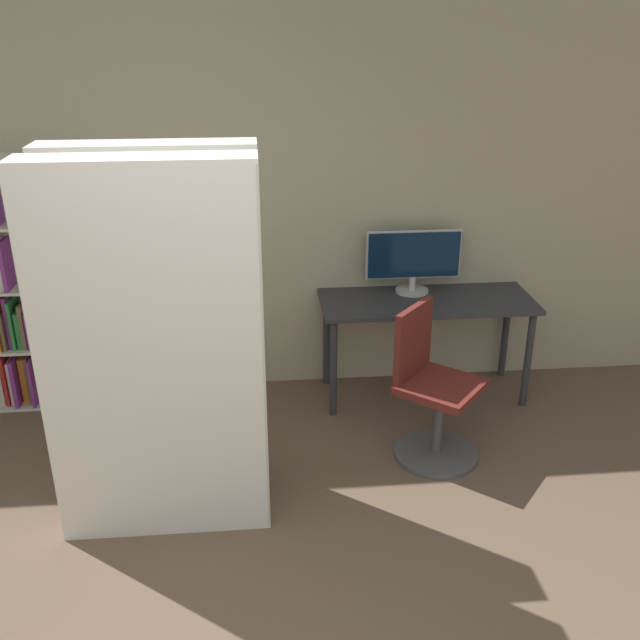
{
  "coord_description": "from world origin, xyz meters",
  "views": [
    {
      "loc": [
        -0.04,
        -1.82,
        2.52
      ],
      "look_at": [
        0.28,
        1.61,
        1.05
      ],
      "focal_mm": 40.0,
      "sensor_mm": 36.0,
      "label": 1
    }
  ],
  "objects_px": {
    "mattress_far": "(163,329)",
    "bookshelf": "(25,292)",
    "monitor": "(413,258)",
    "office_chair": "(432,397)",
    "mattress_near": "(155,359)"
  },
  "relations": [
    {
      "from": "office_chair",
      "to": "mattress_near",
      "type": "bearing_deg",
      "value": -161.19
    },
    {
      "from": "monitor",
      "to": "mattress_near",
      "type": "distance_m",
      "value": 2.14
    },
    {
      "from": "mattress_near",
      "to": "mattress_far",
      "type": "bearing_deg",
      "value": 90.0
    },
    {
      "from": "mattress_near",
      "to": "mattress_far",
      "type": "height_order",
      "value": "same"
    },
    {
      "from": "bookshelf",
      "to": "mattress_far",
      "type": "height_order",
      "value": "mattress_far"
    },
    {
      "from": "mattress_far",
      "to": "bookshelf",
      "type": "bearing_deg",
      "value": 133.87
    },
    {
      "from": "monitor",
      "to": "bookshelf",
      "type": "xyz_separation_m",
      "value": [
        -2.64,
        0.01,
        -0.16
      ]
    },
    {
      "from": "monitor",
      "to": "office_chair",
      "type": "bearing_deg",
      "value": -93.56
    },
    {
      "from": "bookshelf",
      "to": "mattress_near",
      "type": "bearing_deg",
      "value": -54.19
    },
    {
      "from": "monitor",
      "to": "office_chair",
      "type": "height_order",
      "value": "monitor"
    },
    {
      "from": "monitor",
      "to": "mattress_near",
      "type": "height_order",
      "value": "mattress_near"
    },
    {
      "from": "monitor",
      "to": "mattress_far",
      "type": "height_order",
      "value": "mattress_far"
    },
    {
      "from": "monitor",
      "to": "mattress_far",
      "type": "xyz_separation_m",
      "value": [
        -1.59,
        -1.07,
        0.0
      ]
    },
    {
      "from": "office_chair",
      "to": "mattress_far",
      "type": "relative_size",
      "value": 0.49
    },
    {
      "from": "office_chair",
      "to": "monitor",
      "type": "bearing_deg",
      "value": 86.44
    }
  ]
}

